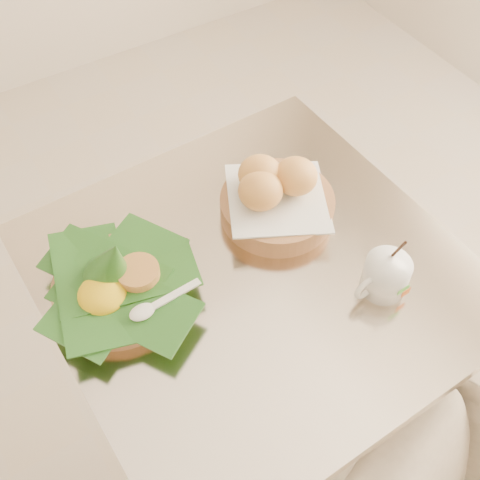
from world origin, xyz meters
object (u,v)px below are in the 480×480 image
rice_basket (116,283)px  bread_basket (275,196)px  cafe_table (253,332)px  coffee_mug (385,276)px

rice_basket → bread_basket: bearing=3.3°
bread_basket → cafe_table: bearing=-137.4°
coffee_mug → rice_basket: bearing=150.4°
cafe_table → rice_basket: 0.35m
bread_basket → coffee_mug: size_ratio=1.79×
cafe_table → bread_basket: bearing=42.6°
cafe_table → rice_basket: size_ratio=2.77×
cafe_table → coffee_mug: 0.34m
rice_basket → cafe_table: bearing=-18.8°
bread_basket → rice_basket: bearing=-176.7°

